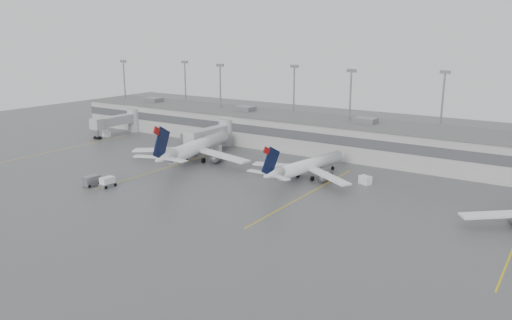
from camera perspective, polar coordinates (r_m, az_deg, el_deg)
The scene contains 17 objects.
ground at distance 84.48m, azimuth -12.74°, elevation -6.03°, with size 260.00×260.00×0.00m, color #505052.
terminal at distance 128.64m, azimuth 6.08°, elevation 3.10°, with size 152.00×17.00×9.45m.
light_masts at distance 132.49m, azimuth 7.34°, elevation 6.82°, with size 142.40×8.00×20.60m.
jet_bridge_left at distance 153.34m, azimuth -14.93°, elevation 4.36°, with size 4.00×17.20×7.00m.
jet_bridge_right at distance 129.52m, azimuth -4.55°, elevation 3.07°, with size 4.00×17.20×7.00m.
stand_markings at distance 101.53m, azimuth -2.95°, elevation -2.25°, with size 105.25×40.00×0.01m.
jet_mid_left at distance 116.05m, azimuth -6.93°, elevation 1.47°, with size 29.54×33.39×10.88m.
jet_mid_right at distance 101.94m, azimuth 5.80°, elevation -0.65°, with size 23.87×26.98×8.78m.
baggage_tug at distance 100.59m, azimuth -16.61°, elevation -2.55°, with size 2.12×3.14×1.96m.
baggage_cart at distance 102.22m, azimuth -18.29°, elevation -2.25°, with size 1.94×3.20×2.00m.
gse_uld_a at distance 150.71m, azimuth -16.71°, elevation 2.90°, with size 2.32×1.55×1.64m, color white.
gse_uld_b at distance 125.40m, azimuth -4.61°, elevation 1.31°, with size 2.54×1.69×1.80m, color white.
gse_uld_c at distance 100.61m, azimuth 12.38°, elevation -2.24°, with size 2.32×1.54×1.64m, color white.
gse_loader at distance 138.94m, azimuth -7.80°, elevation 2.58°, with size 2.23×3.56×2.23m, color slate.
cone_a at distance 145.25m, azimuth -18.38°, elevation 2.17°, with size 0.42×0.42×0.67m, color #DB4F04.
cone_b at distance 121.61m, azimuth -7.63°, elevation 0.56°, with size 0.44×0.44×0.70m, color #DB4F04.
cone_c at distance 103.65m, azimuth 4.16°, elevation -1.74°, with size 0.43×0.43×0.68m, color #DB4F04.
Camera 1 is at (58.26, -54.08, 28.60)m, focal length 35.00 mm.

